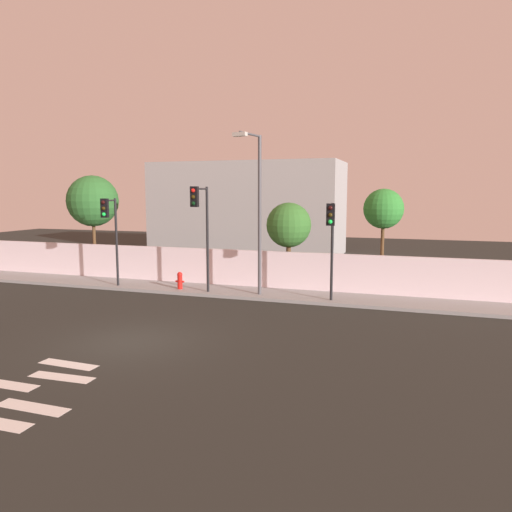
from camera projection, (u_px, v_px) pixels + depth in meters
ground_plane at (131, 342)px, 15.81m from camera, size 80.00×80.00×0.00m
sidewalk at (226, 291)px, 23.52m from camera, size 36.00×2.40×0.15m
perimeter_wall at (235, 268)px, 24.61m from camera, size 36.00×0.18×1.80m
crosswalk_marking at (35, 389)px, 11.99m from camera, size 3.43×3.88×0.01m
traffic_light_left at (331, 230)px, 20.34m from camera, size 0.35×1.22×4.21m
traffic_light_center at (110, 223)px, 23.62m from camera, size 0.41×1.37×4.37m
traffic_light_right at (201, 216)px, 22.05m from camera, size 0.35×1.45×4.92m
street_lamp_curbside at (257, 202)px, 21.73m from camera, size 0.67×2.03×7.17m
fire_hydrant at (180, 280)px, 23.68m from camera, size 0.44×0.26×0.84m
roadside_tree_leftmost at (93, 201)px, 27.77m from camera, size 2.89×2.89×5.78m
roadside_tree_midleft at (289, 226)px, 24.30m from camera, size 2.24×2.24×4.31m
roadside_tree_midright at (383, 209)px, 22.76m from camera, size 1.87×1.87×4.98m
low_building_distant at (248, 208)px, 38.79m from camera, size 14.83×6.00×7.15m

